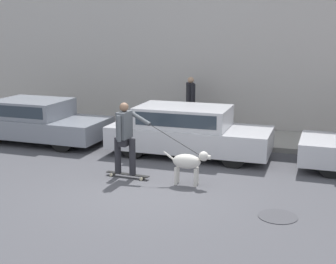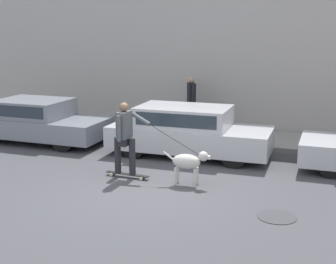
{
  "view_description": "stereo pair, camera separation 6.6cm",
  "coord_description": "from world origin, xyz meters",
  "px_view_note": "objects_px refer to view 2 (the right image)",
  "views": [
    {
      "loc": [
        3.51,
        -8.69,
        3.36
      ],
      "look_at": [
        -0.0,
        1.39,
        0.95
      ],
      "focal_mm": 50.0,
      "sensor_mm": 36.0,
      "label": 1
    },
    {
      "loc": [
        3.57,
        -8.67,
        3.36
      ],
      "look_at": [
        -0.0,
        1.39,
        0.95
      ],
      "focal_mm": 50.0,
      "sensor_mm": 36.0,
      "label": 2
    }
  ],
  "objects_px": {
    "parked_car_0": "(38,121)",
    "parked_car_1": "(188,132)",
    "skateboarder": "(125,135)",
    "pedestrian_with_bag": "(191,101)",
    "dog": "(188,162)"
  },
  "relations": [
    {
      "from": "parked_car_0",
      "to": "skateboarder",
      "type": "bearing_deg",
      "value": -29.65
    },
    {
      "from": "dog",
      "to": "pedestrian_with_bag",
      "type": "relative_size",
      "value": 0.63
    },
    {
      "from": "parked_car_0",
      "to": "skateboarder",
      "type": "relative_size",
      "value": 1.8
    },
    {
      "from": "parked_car_0",
      "to": "parked_car_1",
      "type": "relative_size",
      "value": 0.98
    },
    {
      "from": "parked_car_0",
      "to": "parked_car_1",
      "type": "xyz_separation_m",
      "value": [
        4.68,
        -0.0,
        0.04
      ]
    },
    {
      "from": "parked_car_1",
      "to": "pedestrian_with_bag",
      "type": "distance_m",
      "value": 2.64
    },
    {
      "from": "skateboarder",
      "to": "pedestrian_with_bag",
      "type": "relative_size",
      "value": 1.38
    },
    {
      "from": "skateboarder",
      "to": "parked_car_1",
      "type": "bearing_deg",
      "value": 74.31
    },
    {
      "from": "skateboarder",
      "to": "pedestrian_with_bag",
      "type": "distance_m",
      "value": 4.78
    },
    {
      "from": "skateboarder",
      "to": "pedestrian_with_bag",
      "type": "bearing_deg",
      "value": 92.09
    },
    {
      "from": "dog",
      "to": "skateboarder",
      "type": "relative_size",
      "value": 0.46
    },
    {
      "from": "parked_car_0",
      "to": "parked_car_1",
      "type": "distance_m",
      "value": 4.68
    },
    {
      "from": "parked_car_0",
      "to": "skateboarder",
      "type": "height_order",
      "value": "skateboarder"
    },
    {
      "from": "parked_car_1",
      "to": "skateboarder",
      "type": "xyz_separation_m",
      "value": [
        -0.78,
        -2.26,
        0.33
      ]
    },
    {
      "from": "parked_car_0",
      "to": "pedestrian_with_bag",
      "type": "distance_m",
      "value": 4.76
    }
  ]
}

